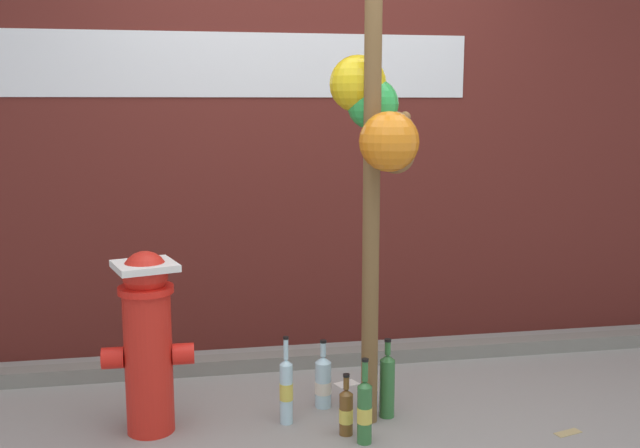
{
  "coord_description": "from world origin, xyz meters",
  "views": [
    {
      "loc": [
        -0.69,
        -2.76,
        1.47
      ],
      "look_at": [
        -0.12,
        0.36,
        0.94
      ],
      "focal_mm": 41.07,
      "sensor_mm": 36.0,
      "label": 1
    }
  ],
  "objects_px": {
    "bottle_0": "(323,382)",
    "memorial_post": "(375,67)",
    "bottle_5": "(387,384)",
    "bottle_2": "(365,410)",
    "bottle_4": "(372,382)",
    "bottle_3": "(286,390)",
    "bottle_1": "(346,411)",
    "fire_hydrant": "(148,338)"
  },
  "relations": [
    {
      "from": "fire_hydrant",
      "to": "bottle_5",
      "type": "xyz_separation_m",
      "value": [
        1.09,
        -0.04,
        -0.27
      ]
    },
    {
      "from": "bottle_4",
      "to": "fire_hydrant",
      "type": "bearing_deg",
      "value": -176.04
    },
    {
      "from": "bottle_0",
      "to": "bottle_4",
      "type": "distance_m",
      "value": 0.24
    },
    {
      "from": "bottle_3",
      "to": "bottle_5",
      "type": "relative_size",
      "value": 1.09
    },
    {
      "from": "memorial_post",
      "to": "bottle_1",
      "type": "distance_m",
      "value": 1.52
    },
    {
      "from": "fire_hydrant",
      "to": "bottle_0",
      "type": "bearing_deg",
      "value": 8.41
    },
    {
      "from": "memorial_post",
      "to": "bottle_0",
      "type": "distance_m",
      "value": 1.51
    },
    {
      "from": "bottle_3",
      "to": "fire_hydrant",
      "type": "bearing_deg",
      "value": 177.12
    },
    {
      "from": "bottle_2",
      "to": "bottle_5",
      "type": "bearing_deg",
      "value": 55.42
    },
    {
      "from": "fire_hydrant",
      "to": "bottle_2",
      "type": "relative_size",
      "value": 2.16
    },
    {
      "from": "bottle_2",
      "to": "bottle_3",
      "type": "bearing_deg",
      "value": 139.92
    },
    {
      "from": "bottle_4",
      "to": "bottle_5",
      "type": "xyz_separation_m",
      "value": [
        0.04,
        -0.12,
        0.03
      ]
    },
    {
      "from": "memorial_post",
      "to": "bottle_4",
      "type": "distance_m",
      "value": 1.49
    },
    {
      "from": "bottle_5",
      "to": "memorial_post",
      "type": "bearing_deg",
      "value": -174.82
    },
    {
      "from": "bottle_0",
      "to": "memorial_post",
      "type": "bearing_deg",
      "value": -40.94
    },
    {
      "from": "bottle_4",
      "to": "bottle_3",
      "type": "bearing_deg",
      "value": -166.58
    },
    {
      "from": "memorial_post",
      "to": "fire_hydrant",
      "type": "relative_size",
      "value": 3.48
    },
    {
      "from": "bottle_0",
      "to": "bottle_1",
      "type": "xyz_separation_m",
      "value": [
        0.05,
        -0.32,
        -0.02
      ]
    },
    {
      "from": "bottle_0",
      "to": "bottle_1",
      "type": "bearing_deg",
      "value": -81.86
    },
    {
      "from": "bottle_2",
      "to": "bottle_3",
      "type": "height_order",
      "value": "bottle_3"
    },
    {
      "from": "bottle_3",
      "to": "bottle_5",
      "type": "height_order",
      "value": "bottle_3"
    },
    {
      "from": "bottle_4",
      "to": "bottle_5",
      "type": "height_order",
      "value": "bottle_5"
    },
    {
      "from": "bottle_3",
      "to": "memorial_post",
      "type": "bearing_deg",
      "value": -2.92
    },
    {
      "from": "fire_hydrant",
      "to": "bottle_1",
      "type": "bearing_deg",
      "value": -12.79
    },
    {
      "from": "bottle_1",
      "to": "memorial_post",
      "type": "bearing_deg",
      "value": 43.28
    },
    {
      "from": "memorial_post",
      "to": "fire_hydrant",
      "type": "height_order",
      "value": "memorial_post"
    },
    {
      "from": "bottle_2",
      "to": "bottle_4",
      "type": "relative_size",
      "value": 1.23
    },
    {
      "from": "bottle_1",
      "to": "bottle_2",
      "type": "height_order",
      "value": "bottle_2"
    },
    {
      "from": "fire_hydrant",
      "to": "bottle_3",
      "type": "distance_m",
      "value": 0.67
    },
    {
      "from": "fire_hydrant",
      "to": "bottle_3",
      "type": "relative_size",
      "value": 1.99
    },
    {
      "from": "memorial_post",
      "to": "bottle_2",
      "type": "height_order",
      "value": "memorial_post"
    },
    {
      "from": "bottle_1",
      "to": "bottle_4",
      "type": "distance_m",
      "value": 0.33
    },
    {
      "from": "bottle_2",
      "to": "bottle_5",
      "type": "xyz_separation_m",
      "value": [
        0.17,
        0.25,
        0.01
      ]
    },
    {
      "from": "memorial_post",
      "to": "bottle_5",
      "type": "xyz_separation_m",
      "value": [
        0.08,
        0.01,
        -1.46
      ]
    },
    {
      "from": "bottle_1",
      "to": "bottle_5",
      "type": "bearing_deg",
      "value": 33.23
    },
    {
      "from": "memorial_post",
      "to": "bottle_3",
      "type": "height_order",
      "value": "memorial_post"
    },
    {
      "from": "bottle_2",
      "to": "bottle_4",
      "type": "distance_m",
      "value": 0.38
    },
    {
      "from": "bottle_1",
      "to": "bottle_4",
      "type": "height_order",
      "value": "bottle_4"
    },
    {
      "from": "bottle_1",
      "to": "bottle_2",
      "type": "distance_m",
      "value": 0.12
    },
    {
      "from": "bottle_5",
      "to": "bottle_2",
      "type": "bearing_deg",
      "value": -124.58
    },
    {
      "from": "fire_hydrant",
      "to": "bottle_4",
      "type": "height_order",
      "value": "fire_hydrant"
    },
    {
      "from": "fire_hydrant",
      "to": "bottle_3",
      "type": "height_order",
      "value": "fire_hydrant"
    }
  ]
}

